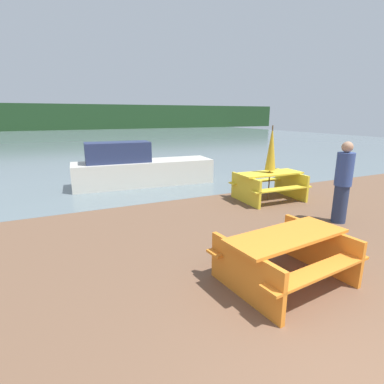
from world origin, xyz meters
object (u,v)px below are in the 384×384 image
Objects in this scene: boat at (139,169)px; person at (343,183)px; picnic_table_orange at (286,253)px; umbrella_gold at (271,148)px; picnic_table_yellow at (269,183)px.

person is (3.08, -5.58, 0.35)m from boat.
picnic_table_orange is 7.02m from boat.
picnic_table_orange is at bearing -153.50° from person.
umbrella_gold is 0.43× the size of boat.
person reaches higher than picnic_table_orange.
picnic_table_orange is at bearing -126.15° from umbrella_gold.
umbrella_gold is (-0.00, -0.00, 0.99)m from picnic_table_yellow.
umbrella_gold is (2.63, 3.60, 1.01)m from picnic_table_orange.
umbrella_gold is 2.25m from person.
picnic_table_yellow reaches higher than picnic_table_orange.
boat reaches higher than picnic_table_orange.
picnic_table_orange is at bearing -84.23° from boat.
picnic_table_orange is 1.03× the size of picnic_table_yellow.
picnic_table_yellow is at bearing 63.43° from umbrella_gold.
umbrella_gold is 4.53m from boat.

